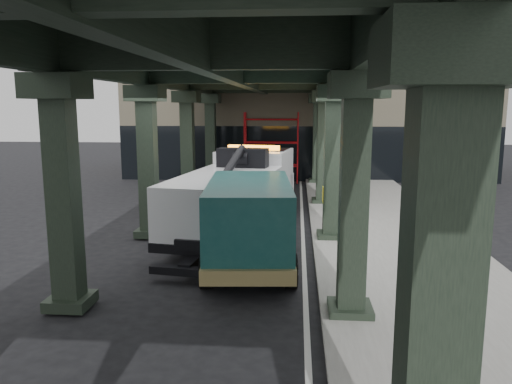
% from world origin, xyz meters
% --- Properties ---
extents(ground, '(90.00, 90.00, 0.00)m').
position_xyz_m(ground, '(0.00, 0.00, 0.00)').
color(ground, black).
rests_on(ground, ground).
extents(sidewalk, '(5.00, 40.00, 0.15)m').
position_xyz_m(sidewalk, '(4.50, 2.00, 0.07)').
color(sidewalk, gray).
rests_on(sidewalk, ground).
extents(lane_stripe, '(0.12, 38.00, 0.01)m').
position_xyz_m(lane_stripe, '(1.70, 2.00, 0.01)').
color(lane_stripe, silver).
rests_on(lane_stripe, ground).
extents(viaduct, '(7.40, 32.00, 6.40)m').
position_xyz_m(viaduct, '(-0.40, 2.00, 5.46)').
color(viaduct, black).
rests_on(viaduct, ground).
extents(building, '(22.00, 10.00, 8.00)m').
position_xyz_m(building, '(2.00, 20.00, 4.00)').
color(building, '#C6B793').
rests_on(building, ground).
extents(scaffolding, '(3.08, 0.88, 4.00)m').
position_xyz_m(scaffolding, '(0.00, 14.64, 2.11)').
color(scaffolding, red).
rests_on(scaffolding, ground).
extents(tow_truck, '(3.83, 9.49, 3.03)m').
position_xyz_m(tow_truck, '(-0.49, 3.06, 1.48)').
color(tow_truck, black).
rests_on(tow_truck, ground).
extents(towed_van, '(2.75, 6.01, 2.37)m').
position_xyz_m(towed_van, '(0.18, -0.57, 1.28)').
color(towed_van, '#134644').
rests_on(towed_van, ground).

